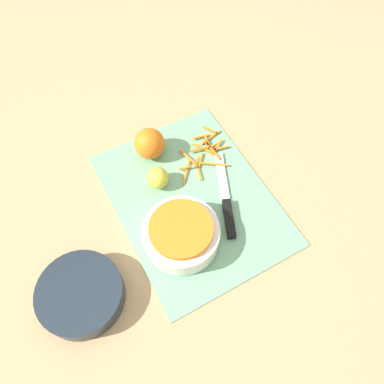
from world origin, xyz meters
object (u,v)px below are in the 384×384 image
(bowl_speckled, at_px, (181,234))
(lemon, at_px, (158,178))
(bowl_dark, at_px, (81,294))
(knife, at_px, (227,208))
(orange_left, at_px, (150,144))

(bowl_speckled, bearing_deg, lemon, -7.05)
(bowl_dark, relative_size, knife, 0.77)
(bowl_dark, distance_m, knife, 0.38)
(knife, distance_m, lemon, 0.18)
(bowl_speckled, xyz_separation_m, knife, (0.02, -0.13, -0.03))
(knife, distance_m, orange_left, 0.26)
(bowl_dark, height_order, knife, bowl_dark)
(bowl_dark, relative_size, orange_left, 2.27)
(bowl_speckled, bearing_deg, orange_left, -9.89)
(bowl_dark, bearing_deg, orange_left, -46.89)
(bowl_dark, distance_m, orange_left, 0.40)
(bowl_dark, xyz_separation_m, knife, (0.03, -0.38, -0.01))
(bowl_speckled, bearing_deg, knife, -82.60)
(bowl_speckled, height_order, lemon, bowl_speckled)
(orange_left, bearing_deg, bowl_speckled, 170.11)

